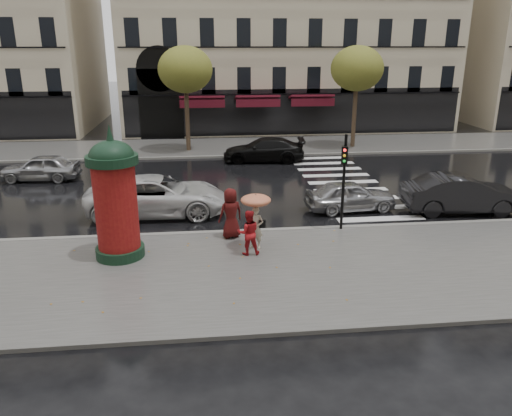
{
  "coord_description": "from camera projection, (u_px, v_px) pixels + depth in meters",
  "views": [
    {
      "loc": [
        -1.13,
        -14.41,
        6.85
      ],
      "look_at": [
        0.62,
        1.5,
        1.5
      ],
      "focal_mm": 35.0,
      "sensor_mm": 36.0,
      "label": 1
    }
  ],
  "objects": [
    {
      "name": "woman_red",
      "position": [
        248.0,
        233.0,
        16.4
      ],
      "size": [
        0.77,
        0.61,
        1.53
      ],
      "primitive_type": "imported",
      "rotation": [
        0.0,
        0.0,
        3.18
      ],
      "color": "#A9141A",
      "rests_on": "near_sidewalk"
    },
    {
      "name": "car_white",
      "position": [
        158.0,
        196.0,
        20.6
      ],
      "size": [
        5.81,
        2.74,
        1.61
      ],
      "primitive_type": "imported",
      "rotation": [
        0.0,
        0.0,
        1.56
      ],
      "color": "silver",
      "rests_on": "ground"
    },
    {
      "name": "traffic_light",
      "position": [
        344.0,
        173.0,
        18.14
      ],
      "size": [
        0.27,
        0.35,
        3.59
      ],
      "color": "black",
      "rests_on": "near_sidewalk"
    },
    {
      "name": "morris_column",
      "position": [
        115.0,
        196.0,
        15.82
      ],
      "size": [
        1.62,
        1.62,
        4.35
      ],
      "color": "black",
      "rests_on": "near_sidewalk"
    },
    {
      "name": "tree_far_right",
      "position": [
        357.0,
        69.0,
        32.14
      ],
      "size": [
        3.4,
        3.4,
        6.64
      ],
      "color": "#38281C",
      "rests_on": "ground"
    },
    {
      "name": "woman_umbrella",
      "position": [
        256.0,
        212.0,
        16.74
      ],
      "size": [
        1.02,
        1.02,
        1.95
      ],
      "color": "beige",
      "rests_on": "near_sidewalk"
    },
    {
      "name": "car_far_silver",
      "position": [
        40.0,
        168.0,
        25.7
      ],
      "size": [
        4.02,
        1.8,
        1.34
      ],
      "primitive_type": "imported",
      "rotation": [
        0.0,
        0.0,
        -1.63
      ],
      "color": "#98999C",
      "rests_on": "ground"
    },
    {
      "name": "tree_far_left",
      "position": [
        185.0,
        70.0,
        31.0
      ],
      "size": [
        3.4,
        3.4,
        6.64
      ],
      "color": "#38281C",
      "rests_on": "ground"
    },
    {
      "name": "near_kerb",
      "position": [
        235.0,
        232.0,
        18.68
      ],
      "size": [
        90.0,
        0.25,
        0.14
      ],
      "primitive_type": "cube",
      "color": "slate",
      "rests_on": "ground"
    },
    {
      "name": "far_kerb",
      "position": [
        221.0,
        157.0,
        30.94
      ],
      "size": [
        90.0,
        0.25,
        0.14
      ],
      "primitive_type": "cube",
      "color": "slate",
      "rests_on": "ground"
    },
    {
      "name": "far_sidewalk",
      "position": [
        219.0,
        147.0,
        33.77
      ],
      "size": [
        90.0,
        6.0,
        0.12
      ],
      "primitive_type": "cube",
      "color": "#474744",
      "rests_on": "ground"
    },
    {
      "name": "ground",
      "position": [
        242.0,
        268.0,
        15.88
      ],
      "size": [
        160.0,
        160.0,
        0.0
      ],
      "primitive_type": "plane",
      "color": "black",
      "rests_on": "ground"
    },
    {
      "name": "man_burgundy",
      "position": [
        231.0,
        213.0,
        17.79
      ],
      "size": [
        1.04,
        0.86,
        1.82
      ],
      "primitive_type": "imported",
      "rotation": [
        0.0,
        0.0,
        3.51
      ],
      "color": "#420D0D",
      "rests_on": "near_sidewalk"
    },
    {
      "name": "near_sidewalk",
      "position": [
        243.0,
        273.0,
        15.39
      ],
      "size": [
        90.0,
        7.0,
        0.12
      ],
      "primitive_type": "cube",
      "color": "#474744",
      "rests_on": "ground"
    },
    {
      "name": "car_silver",
      "position": [
        350.0,
        196.0,
        21.11
      ],
      "size": [
        3.91,
        1.82,
        1.3
      ],
      "primitive_type": "imported",
      "rotation": [
        0.0,
        0.0,
        1.65
      ],
      "color": "#99999D",
      "rests_on": "ground"
    },
    {
      "name": "car_black",
      "position": [
        264.0,
        150.0,
        29.8
      ],
      "size": [
        4.99,
        2.43,
        1.4
      ],
      "primitive_type": "imported",
      "rotation": [
        0.0,
        0.0,
        -1.67
      ],
      "color": "black",
      "rests_on": "ground"
    },
    {
      "name": "car_darkgrey",
      "position": [
        462.0,
        194.0,
        20.84
      ],
      "size": [
        4.97,
        2.11,
        1.59
      ],
      "primitive_type": "imported",
      "rotation": [
        0.0,
        0.0,
        1.48
      ],
      "color": "black",
      "rests_on": "ground"
    },
    {
      "name": "zebra_crossing",
      "position": [
        343.0,
        182.0,
        25.55
      ],
      "size": [
        3.6,
        11.75,
        0.01
      ],
      "primitive_type": "cube",
      "color": "silver",
      "rests_on": "ground"
    }
  ]
}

